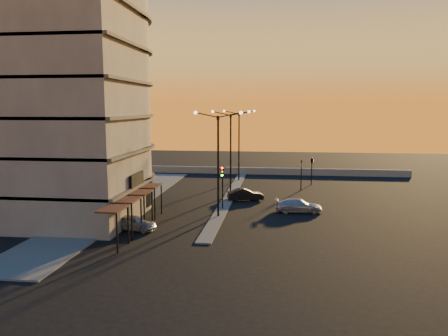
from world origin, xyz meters
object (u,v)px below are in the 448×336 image
(car_wagon, at_px, (298,206))
(streetlamp_mid, at_px, (231,146))
(car_hatchback, at_px, (134,223))
(traffic_light_main, at_px, (222,180))
(car_sedan, at_px, (245,195))

(car_wagon, bearing_deg, streetlamp_mid, 40.87)
(car_hatchback, bearing_deg, streetlamp_mid, -13.51)
(traffic_light_main, height_order, car_sedan, traffic_light_main)
(traffic_light_main, distance_m, car_wagon, 7.57)
(car_hatchback, height_order, car_sedan, car_sedan)
(car_hatchback, bearing_deg, car_sedan, -23.91)
(streetlamp_mid, height_order, car_sedan, streetlamp_mid)
(streetlamp_mid, xyz_separation_m, car_sedan, (1.86, -2.55, -4.96))
(car_hatchback, bearing_deg, car_wagon, -50.81)
(streetlamp_mid, height_order, car_wagon, streetlamp_mid)
(streetlamp_mid, relative_size, traffic_light_main, 2.24)
(streetlamp_mid, bearing_deg, car_wagon, -44.91)
(streetlamp_mid, distance_m, car_wagon, 11.34)
(traffic_light_main, relative_size, car_wagon, 0.96)
(car_sedan, relative_size, car_wagon, 0.87)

